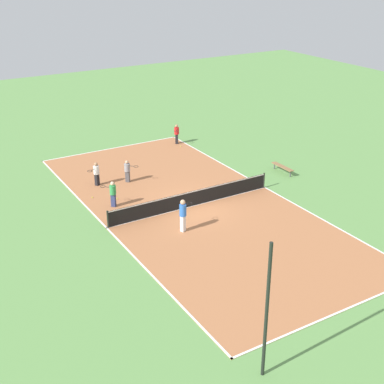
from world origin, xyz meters
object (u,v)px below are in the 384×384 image
object	(u,v)px
player_near_white	(96,172)
tennis_ball_left_sideline	(92,197)
player_baseline_gray	(127,170)
tennis_ball_right_alley	(159,209)
tennis_ball_near_net	(181,146)
fence_post_back_right	(267,312)
bench	(282,167)
player_near_blue	(183,213)
tennis_net	(192,198)
player_far_green	(113,192)
player_coach_red	(177,133)
tennis_ball_far_baseline	(117,199)

from	to	relation	value
player_near_white	tennis_ball_left_sideline	world-z (taller)	player_near_white
player_baseline_gray	tennis_ball_right_alley	distance (m)	4.64
tennis_ball_near_net	fence_post_back_right	distance (m)	24.04
bench	player_baseline_gray	distance (m)	10.16
bench	player_near_white	xyz separation A→B (m)	(11.29, -4.26, 0.48)
bench	tennis_ball_near_net	distance (m)	8.54
player_near_blue	tennis_ball_left_sideline	bearing A→B (deg)	86.56
tennis_net	tennis_ball_near_net	bearing A→B (deg)	-116.08
player_near_white	player_far_green	world-z (taller)	player_far_green
player_coach_red	bench	bearing A→B (deg)	52.36
tennis_ball_far_baseline	tennis_ball_near_net	size ratio (longest dim) A/B	1.00
tennis_ball_far_baseline	tennis_net	bearing A→B (deg)	137.29
bench	player_near_blue	distance (m)	10.42
tennis_ball_far_baseline	player_coach_red	bearing A→B (deg)	-138.61
player_near_blue	player_baseline_gray	bearing A→B (deg)	62.44
bench	tennis_ball_right_alley	xyz separation A→B (m)	(9.60, 0.81, -0.34)
player_near_blue	player_coach_red	xyz separation A→B (m)	(-6.59, -12.43, -0.19)
tennis_net	player_coach_red	bearing A→B (deg)	-114.78
bench	player_near_white	size ratio (longest dim) A/B	1.28
player_baseline_gray	tennis_ball_left_sideline	size ratio (longest dim) A/B	21.16
player_near_blue	fence_post_back_right	distance (m)	10.87
bench	player_coach_red	distance (m)	9.25
tennis_ball_far_baseline	tennis_ball_right_alley	bearing A→B (deg)	120.50
tennis_net	tennis_ball_near_net	size ratio (longest dim) A/B	152.75
player_baseline_gray	player_near_blue	size ratio (longest dim) A/B	0.80
player_near_white	tennis_ball_left_sideline	distance (m)	2.08
player_near_blue	player_coach_red	size ratio (longest dim) A/B	1.20
player_coach_red	fence_post_back_right	xyz separation A→B (m)	(9.42, 22.81, 1.73)
tennis_ball_far_baseline	tennis_ball_left_sideline	xyz separation A→B (m)	(1.19, -0.93, 0.00)
tennis_ball_left_sideline	fence_post_back_right	size ratio (longest dim) A/B	0.01
player_far_green	player_coach_red	bearing A→B (deg)	-91.63
tennis_net	player_far_green	distance (m)	4.50
bench	player_near_white	distance (m)	12.08
player_coach_red	tennis_ball_near_net	world-z (taller)	player_coach_red
tennis_ball_far_baseline	player_near_white	bearing A→B (deg)	-85.08
player_coach_red	tennis_ball_near_net	xyz separation A→B (m)	(0.11, 0.80, -0.81)
tennis_ball_left_sideline	player_coach_red	bearing A→B (deg)	-146.37
tennis_ball_right_alley	tennis_ball_left_sideline	size ratio (longest dim) A/B	1.00
player_far_green	player_baseline_gray	bearing A→B (deg)	-81.73
player_far_green	fence_post_back_right	distance (m)	15.13
player_far_green	tennis_ball_near_net	bearing A→B (deg)	-94.32
bench	player_baseline_gray	size ratio (longest dim) A/B	1.34
tennis_net	player_baseline_gray	size ratio (longest dim) A/B	7.22
player_near_white	tennis_ball_far_baseline	size ratio (longest dim) A/B	22.09
player_near_white	tennis_ball_left_sideline	size ratio (longest dim) A/B	22.09
tennis_ball_right_alley	bench	bearing A→B (deg)	-175.21
player_near_white	player_baseline_gray	xyz separation A→B (m)	(-1.87, 0.50, -0.04)
bench	tennis_ball_right_alley	bearing A→B (deg)	-85.21
tennis_net	tennis_ball_far_baseline	distance (m)	4.53
player_coach_red	tennis_ball_right_alley	distance (m)	11.54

